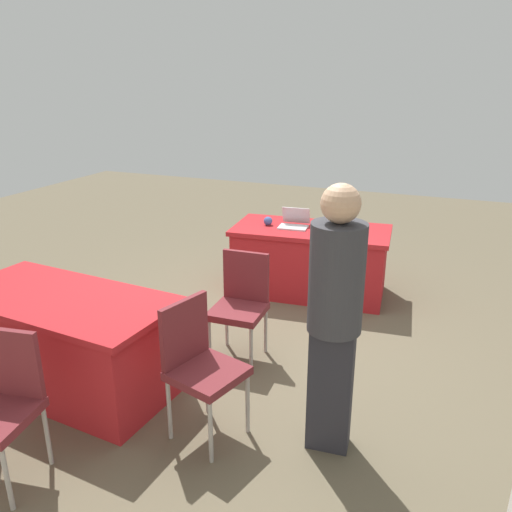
% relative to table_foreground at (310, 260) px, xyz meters
% --- Properties ---
extents(ground_plane, '(14.40, 14.40, 0.00)m').
position_rel_table_foreground_xyz_m(ground_plane, '(0.14, 1.40, -0.39)').
color(ground_plane, brown).
extents(table_foreground, '(1.81, 1.00, 0.77)m').
position_rel_table_foreground_xyz_m(table_foreground, '(0.00, 0.00, 0.00)').
color(table_foreground, '#AD1E23').
rests_on(table_foreground, ground).
extents(table_mid_left, '(1.89, 1.03, 0.77)m').
position_rel_table_foreground_xyz_m(table_mid_left, '(1.27, 2.54, 0.00)').
color(table_mid_left, '#AD1E23').
rests_on(table_mid_left, ground).
extents(chair_tucked_left, '(0.54, 0.54, 0.97)m').
position_rel_table_foreground_xyz_m(chair_tucked_left, '(-0.00, 2.67, 0.18)').
color(chair_tucked_left, '#9E9993').
rests_on(chair_tucked_left, ground).
extents(chair_tucked_right, '(0.46, 0.46, 0.94)m').
position_rel_table_foreground_xyz_m(chair_tucked_right, '(0.16, 1.60, 0.15)').
color(chair_tucked_right, '#9E9993').
rests_on(chair_tucked_right, ground).
extents(chair_aisle, '(0.50, 0.50, 0.94)m').
position_rel_table_foreground_xyz_m(chair_aisle, '(0.92, 3.48, 0.15)').
color(chair_aisle, '#9E9993').
rests_on(chair_aisle, ground).
extents(person_attendee_browsing, '(0.37, 0.37, 1.80)m').
position_rel_table_foreground_xyz_m(person_attendee_browsing, '(-0.86, 2.48, 0.62)').
color(person_attendee_browsing, '#26262D').
rests_on(person_attendee_browsing, ground).
extents(laptop_silver, '(0.34, 0.32, 0.21)m').
position_rel_table_foreground_xyz_m(laptop_silver, '(0.20, 0.02, 0.42)').
color(laptop_silver, silver).
rests_on(laptop_silver, table_foreground).
extents(yarn_ball, '(0.10, 0.10, 0.10)m').
position_rel_table_foreground_xyz_m(yarn_ball, '(0.49, 0.07, 0.43)').
color(yarn_ball, '#3F5999').
rests_on(yarn_ball, table_foreground).
extents(scissors_red, '(0.14, 0.17, 0.01)m').
position_rel_table_foreground_xyz_m(scissors_red, '(-0.30, -0.00, 0.39)').
color(scissors_red, red).
rests_on(scissors_red, table_foreground).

